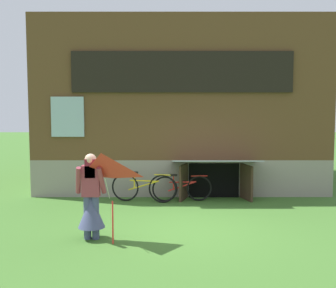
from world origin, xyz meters
TOP-DOWN VIEW (x-y plane):
  - ground_plane at (0.00, 0.00)m, footprint 60.00×60.00m
  - log_house at (-0.00, 5.75)m, footprint 8.46×6.63m
  - person at (-1.87, -0.77)m, footprint 0.61×0.53m
  - kite at (-1.58, -1.30)m, footprint 1.01×1.00m
  - bicycle_red at (-0.01, 2.50)m, footprint 1.61×0.19m
  - bicycle_yellow at (-1.04, 2.42)m, footprint 1.75×0.40m

SIDE VIEW (x-z plane):
  - ground_plane at x=0.00m, z-range 0.00..0.00m
  - bicycle_red at x=-0.01m, z-range -0.01..0.73m
  - bicycle_yellow at x=-1.04m, z-range -0.01..0.79m
  - person at x=-1.87m, z-range -0.13..1.54m
  - kite at x=-1.58m, z-range 0.52..2.15m
  - log_house at x=0.00m, z-range 0.00..5.08m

